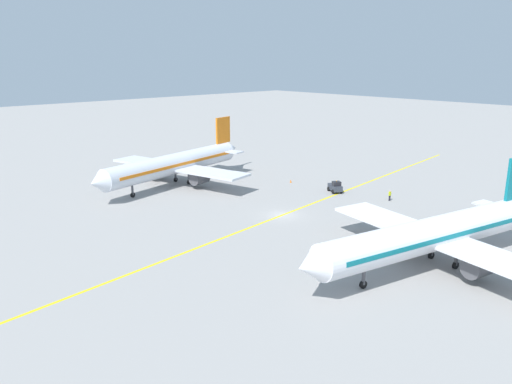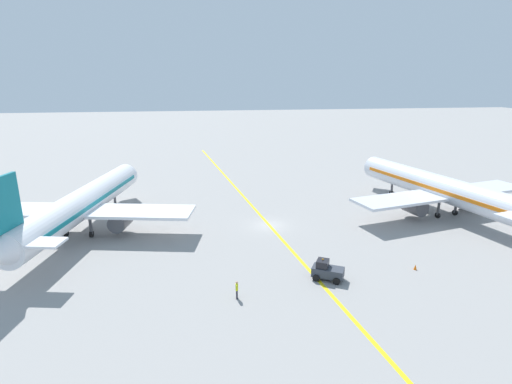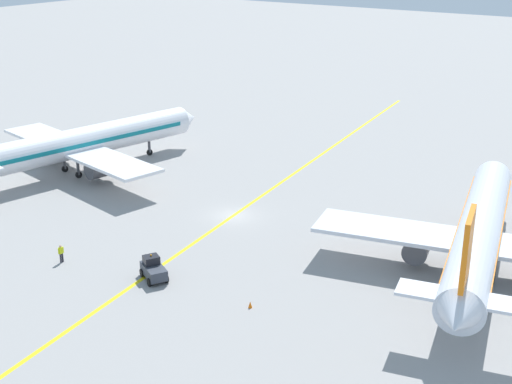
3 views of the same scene
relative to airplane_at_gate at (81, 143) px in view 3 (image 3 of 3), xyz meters
The scene contains 7 objects.
ground_plane 23.98m from the airplane_at_gate, ahead, with size 400.00×400.00×0.00m, color gray.
apron_yellow_centreline 23.98m from the airplane_at_gate, ahead, with size 0.40×120.00×0.01m, color yellow.
airplane_at_gate is the anchor object (origin of this frame).
airplane_adjacent_stand 48.73m from the airplane_at_gate, ahead, with size 28.46×35.26×10.60m.
baggage_tug_dark 31.34m from the airplane_at_gate, 32.22° to the right, with size 3.35×2.82×2.11m.
ground_crew_worker 25.76m from the airplane_at_gate, 47.25° to the right, with size 0.26×0.58×1.68m.
traffic_cone_near_nose 39.61m from the airplane_at_gate, 24.08° to the right, with size 0.32×0.32×0.55m, color orange.
Camera 3 is at (40.49, -55.65, 27.97)m, focal length 50.00 mm.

